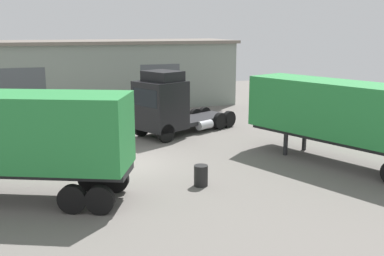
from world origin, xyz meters
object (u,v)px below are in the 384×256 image
container_trailer_green (10,133)px  container_trailer_blue (346,113)px  traffic_cone (62,151)px  tractor_unit_black (168,106)px  oil_drum (201,176)px

container_trailer_green → container_trailer_blue: (14.69, -0.12, -0.07)m
container_trailer_green → traffic_cone: container_trailer_green is taller
container_trailer_green → traffic_cone: (1.95, 5.55, -2.34)m
container_trailer_blue → traffic_cone: (-12.74, 5.66, -2.26)m
container_trailer_green → container_trailer_blue: size_ratio=0.92×
container_trailer_green → container_trailer_blue: container_trailer_green is taller
container_trailer_green → tractor_unit_black: bearing=-112.4°
container_trailer_blue → tractor_unit_black: bearing=15.5°
container_trailer_green → container_trailer_blue: bearing=-157.3°
tractor_unit_black → oil_drum: (-1.06, -8.96, -1.41)m
container_trailer_blue → traffic_cone: size_ratio=18.24×
oil_drum → container_trailer_green: bearing=173.6°
tractor_unit_black → oil_drum: 9.13m
oil_drum → traffic_cone: (-5.29, 6.36, -0.19)m
oil_drum → traffic_cone: 8.28m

